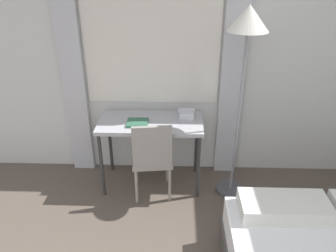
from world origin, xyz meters
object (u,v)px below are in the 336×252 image
at_px(desk, 151,127).
at_px(book, 138,123).
at_px(desk_chair, 152,156).
at_px(standing_lamp, 246,40).
at_px(telephone, 186,114).

distance_m(desk, book, 0.17).
xyz_separation_m(desk_chair, standing_lamp, (0.84, 0.11, 1.13)).
relative_size(desk, desk_chair, 1.22).
height_order(desk, desk_chair, desk_chair).
bearing_deg(book, desk_chair, -45.53).
xyz_separation_m(desk, telephone, (0.37, 0.11, 0.12)).
height_order(desk_chair, telephone, desk_chair).
height_order(desk, standing_lamp, standing_lamp).
xyz_separation_m(desk, desk_chair, (0.03, -0.22, -0.20)).
bearing_deg(standing_lamp, desk, 172.45).
bearing_deg(desk, book, -152.39).
distance_m(desk_chair, book, 0.36).
relative_size(desk, telephone, 6.20).
height_order(desk, book, book).
relative_size(desk_chair, telephone, 5.08).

